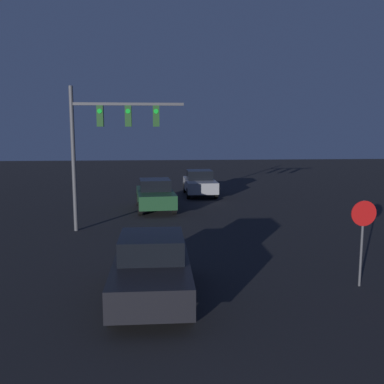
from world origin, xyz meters
The scene contains 5 objects.
car_near centered at (-1.37, 8.44, 0.85)m, with size 2.03×4.47×1.70m.
car_mid centered at (-1.37, 21.16, 0.85)m, with size 2.29×4.60×1.70m.
car_far centered at (1.60, 26.23, 0.85)m, with size 2.07×4.49×1.70m.
traffic_signal_mast centered at (-3.45, 16.44, 4.31)m, with size 4.89×0.30×6.29m.
stop_sign centered at (4.55, 8.90, 1.74)m, with size 0.72×0.07×2.49m.
Camera 1 is at (-1.16, -2.44, 4.46)m, focal length 40.00 mm.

